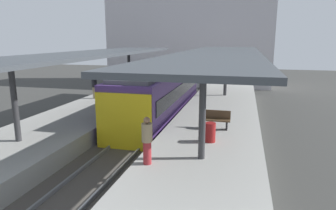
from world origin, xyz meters
TOP-DOWN VIEW (x-y plane):
  - ground_plane at (0.00, 0.00)m, footprint 80.00×80.00m
  - platform_left at (-3.80, 0.00)m, footprint 4.40×28.00m
  - platform_right at (3.80, 0.00)m, footprint 4.40×28.00m
  - track_ballast at (0.00, 0.00)m, footprint 3.20×28.00m
  - rail_near_side at (-0.72, 0.00)m, footprint 0.08×28.00m
  - rail_far_side at (0.72, 0.00)m, footprint 0.08×28.00m
  - commuter_train at (0.00, 3.40)m, footprint 2.78×12.48m
  - canopy_left at (-3.80, 1.40)m, footprint 4.18×21.00m
  - canopy_right at (3.80, 1.40)m, footprint 4.18×21.00m
  - platform_bench at (3.91, -1.12)m, footprint 1.40×0.41m
  - platform_sign at (2.69, 4.52)m, footprint 0.90×0.08m
  - litter_bin at (3.90, -3.06)m, footprint 0.44×0.44m
  - passenger_near_bench at (-5.05, 4.18)m, footprint 0.36×0.36m
  - passenger_mid_platform at (2.10, -5.83)m, footprint 0.36×0.36m
  - station_building_backdrop at (-1.10, 20.00)m, footprint 18.00×6.00m

SIDE VIEW (x-z plane):
  - ground_plane at x=0.00m, z-range 0.00..0.00m
  - track_ballast at x=0.00m, z-range 0.00..0.20m
  - rail_near_side at x=-0.72m, z-range 0.20..0.34m
  - rail_far_side at x=0.72m, z-range 0.20..0.34m
  - platform_left at x=-3.80m, z-range 0.00..1.00m
  - platform_right at x=3.80m, z-range 0.00..1.00m
  - litter_bin at x=3.90m, z-range 1.00..1.80m
  - platform_bench at x=3.91m, z-range 1.03..1.89m
  - commuter_train at x=0.00m, z-range 0.18..3.28m
  - passenger_mid_platform at x=2.10m, z-range 1.03..2.67m
  - passenger_near_bench at x=-5.05m, z-range 1.03..2.73m
  - platform_sign at x=2.69m, z-range 1.52..3.73m
  - canopy_left at x=-3.80m, z-range 2.55..5.88m
  - canopy_right at x=3.80m, z-range 2.60..6.04m
  - station_building_backdrop at x=-1.10m, z-range 0.00..11.00m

